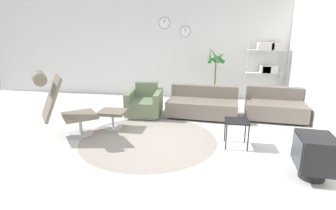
% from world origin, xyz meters
% --- Properties ---
extents(ground_plane, '(12.00, 12.00, 0.00)m').
position_xyz_m(ground_plane, '(0.00, 0.00, 0.00)').
color(ground_plane, silver).
extents(wall_back, '(12.00, 0.09, 2.80)m').
position_xyz_m(wall_back, '(-0.00, 3.19, 1.40)').
color(wall_back, silver).
rests_on(wall_back, ground_plane).
extents(round_rug, '(2.47, 2.47, 0.01)m').
position_xyz_m(round_rug, '(-0.19, -0.18, 0.00)').
color(round_rug, gray).
rests_on(round_rug, ground_plane).
extents(lounge_chair, '(1.13, 1.06, 1.24)m').
position_xyz_m(lounge_chair, '(-1.79, -0.34, 0.73)').
color(lounge_chair, '#BCBCC1').
rests_on(lounge_chair, ground_plane).
extents(ottoman, '(0.52, 0.45, 0.37)m').
position_xyz_m(ottoman, '(-1.02, 0.26, 0.28)').
color(ottoman, '#BCBCC1').
rests_on(ottoman, ground_plane).
extents(armchair_red, '(0.81, 0.91, 0.73)m').
position_xyz_m(armchair_red, '(-0.60, 1.24, 0.27)').
color(armchair_red, silver).
rests_on(armchair_red, ground_plane).
extents(couch_low, '(1.63, 0.98, 0.67)m').
position_xyz_m(couch_low, '(0.74, 1.35, 0.25)').
color(couch_low, black).
rests_on(couch_low, ground_plane).
extents(couch_second, '(1.32, 0.95, 0.67)m').
position_xyz_m(couch_second, '(2.34, 1.41, 0.25)').
color(couch_second, black).
rests_on(couch_second, ground_plane).
extents(side_table, '(0.39, 0.39, 0.46)m').
position_xyz_m(side_table, '(1.35, -0.24, 0.41)').
color(side_table, black).
rests_on(side_table, ground_plane).
extents(crt_television, '(0.48, 0.58, 0.60)m').
position_xyz_m(crt_television, '(2.26, -1.13, 0.34)').
color(crt_television, black).
rests_on(crt_television, ground_plane).
extents(potted_plant, '(0.51, 0.53, 1.54)m').
position_xyz_m(potted_plant, '(1.03, 2.59, 0.62)').
color(potted_plant, silver).
rests_on(potted_plant, ground_plane).
extents(shelf_unit, '(0.97, 0.28, 1.68)m').
position_xyz_m(shelf_unit, '(2.43, 2.93, 1.19)').
color(shelf_unit, '#BCBCC1').
rests_on(shelf_unit, ground_plane).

